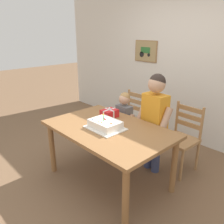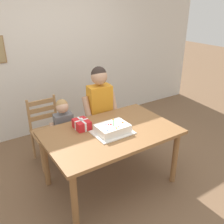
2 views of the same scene
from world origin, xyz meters
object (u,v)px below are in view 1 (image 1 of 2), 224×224
object	(u,v)px
chair_left	(131,120)
child_younger	(124,118)
birthday_cake	(105,125)
child_older	(155,114)
gift_box_red_large	(109,113)
dining_table	(109,134)
chair_right	(181,138)

from	to	relation	value
chair_left	child_younger	bearing A→B (deg)	-66.94
birthday_cake	child_older	bearing A→B (deg)	71.27
gift_box_red_large	child_older	world-z (taller)	child_older
birthday_cake	dining_table	bearing A→B (deg)	81.03
child_younger	chair_left	bearing A→B (deg)	113.06
gift_box_red_large	child_younger	bearing A→B (deg)	102.41
dining_table	child_older	size ratio (longest dim) A/B	1.13
child_younger	birthday_cake	bearing A→B (deg)	-63.90
chair_right	child_older	distance (m)	0.53
birthday_cake	chair_left	distance (m)	1.11
dining_table	chair_left	world-z (taller)	chair_left
chair_left	birthday_cake	bearing A→B (deg)	-64.83
birthday_cake	child_older	xyz separation A→B (m)	(0.22, 0.66, 0.02)
dining_table	gift_box_red_large	bearing A→B (deg)	135.68
chair_left	dining_table	bearing A→B (deg)	-63.32
gift_box_red_large	chair_right	bearing A→B (deg)	43.29
gift_box_red_large	chair_right	distance (m)	1.03
chair_left	child_older	distance (m)	0.82
gift_box_red_large	chair_left	world-z (taller)	chair_left
child_older	child_younger	distance (m)	0.59
chair_left	gift_box_red_large	bearing A→B (deg)	-72.65
chair_right	child_younger	world-z (taller)	child_younger
child_older	chair_left	bearing A→B (deg)	155.95
gift_box_red_large	child_younger	distance (m)	0.42
dining_table	child_younger	size ratio (longest dim) A/B	1.51
dining_table	gift_box_red_large	size ratio (longest dim) A/B	7.20
chair_right	child_older	xyz separation A→B (m)	(-0.24, -0.30, 0.35)
child_older	dining_table	bearing A→B (deg)	-109.45
birthday_cake	chair_left	world-z (taller)	birthday_cake
child_older	gift_box_red_large	bearing A→B (deg)	-141.69
chair_left	child_older	bearing A→B (deg)	-24.05
dining_table	child_younger	xyz separation A→B (m)	(-0.33, 0.61, -0.05)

